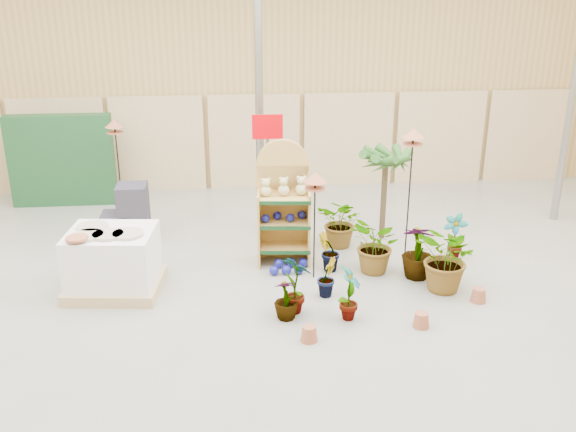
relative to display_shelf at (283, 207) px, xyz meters
name	(u,v)px	position (x,y,z in m)	size (l,w,h in m)	color
room	(269,146)	(-0.29, -1.27, 1.32)	(15.20, 12.10, 4.70)	gray
display_shelf	(283,207)	(0.00, 0.00, 0.00)	(0.86, 0.59, 1.96)	#B68B43
teddy_bears	(285,188)	(0.02, -0.09, 0.35)	(0.72, 0.18, 0.30)	#CCC387
gazing_balls_shelf	(284,217)	(0.00, -0.11, -0.12)	(0.72, 0.25, 0.14)	navy
gazing_balls_floor	(289,267)	(0.05, -0.46, -0.82)	(0.63, 0.39, 0.15)	navy
pallet_stack	(113,262)	(-2.53, -0.88, -0.43)	(1.41, 1.22, 0.97)	tan
charcoal_planters	(128,218)	(-2.58, 1.01, -0.48)	(0.80, 0.50, 1.00)	#24232B
trellis_stock	(62,160)	(-4.09, 3.01, 0.01)	(2.00, 0.30, 1.80)	#174321
offer_sign	(268,152)	(-0.19, 0.79, 0.68)	(0.50, 0.08, 2.20)	gray
bird_table_front	(315,181)	(0.40, -0.72, 0.65)	(0.34, 0.34, 1.67)	black
bird_table_right	(413,138)	(1.94, -0.25, 1.12)	(0.34, 0.34, 2.16)	black
bird_table_back	(115,127)	(-2.84, 2.06, 0.87)	(0.34, 0.34, 1.90)	black
palm	(386,157)	(1.79, 0.75, 0.55)	(0.70, 0.70, 1.70)	#483824
potted_plant_0	(296,284)	(0.02, -1.76, -0.46)	(0.46, 0.31, 0.87)	#27571D
potted_plant_1	(327,277)	(0.51, -1.30, -0.61)	(0.32, 0.25, 0.57)	#27571D
potted_plant_2	(377,245)	(1.38, -0.63, -0.44)	(0.82, 0.71, 0.91)	#27571D
potted_plant_3	(418,251)	(1.96, -0.85, -0.47)	(0.48, 0.48, 0.86)	#27571D
potted_plant_4	(455,236)	(2.74, -0.23, -0.51)	(0.40, 0.27, 0.76)	#27571D
potted_plant_5	(329,252)	(0.65, -0.52, -0.57)	(0.35, 0.29, 0.64)	#27571D
potted_plant_6	(342,222)	(1.02, 0.42, -0.46)	(0.78, 0.67, 0.86)	#27571D
potted_plant_7	(286,299)	(-0.12, -1.90, -0.60)	(0.33, 0.33, 0.58)	#27571D
potted_plant_8	(349,293)	(0.70, -2.01, -0.49)	(0.42, 0.29, 0.80)	#27571D
potted_plant_10	(449,259)	(2.26, -1.33, -0.38)	(0.92, 0.80, 1.02)	#27571D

